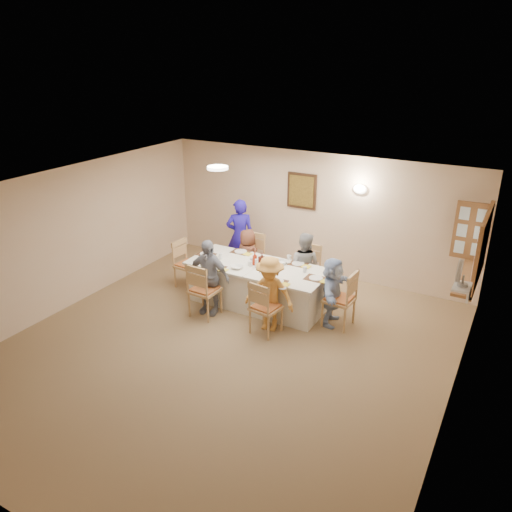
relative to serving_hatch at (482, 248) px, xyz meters
The scene contains 49 objects.
ground 4.28m from the serving_hatch, 143.22° to the right, with size 7.00×7.00×0.00m, color #82684B.
room_walls 4.01m from the serving_hatch, 143.22° to the right, with size 7.00×7.00×7.00m.
wall_picture 3.67m from the serving_hatch, 163.15° to the left, with size 0.62×0.05×0.72m.
wall_sconce 2.56m from the serving_hatch, 155.76° to the left, with size 0.26×0.09×0.18m, color white.
ceiling_light 4.41m from the serving_hatch, 167.93° to the right, with size 0.36×0.36×0.05m, color white.
serving_hatch is the anchor object (origin of this frame).
hatch_sill 0.54m from the serving_hatch, behind, with size 0.30×1.50×0.05m, color brown.
shutter_door 0.80m from the serving_hatch, 108.89° to the left, with size 0.55×0.04×1.00m, color brown.
fan_shelf 1.36m from the serving_hatch, 93.39° to the right, with size 0.22×0.36×0.03m, color white.
desk_fan 1.36m from the serving_hatch, 94.66° to the right, with size 0.30×0.30×0.28m, color #A5A5A8, non-canonical shape.
dining_table 3.76m from the serving_hatch, 167.60° to the right, with size 2.53×1.07×0.76m, color silver.
chair_back_left 4.23m from the serving_hatch, behind, with size 0.47×0.47×0.98m, color tan, non-canonical shape.
chair_back_right 3.08m from the serving_hatch, behind, with size 0.46×0.46×0.96m, color tan, non-canonical shape.
chair_front_left 4.51m from the serving_hatch, 159.06° to the right, with size 0.48×0.48×1.00m, color tan, non-canonical shape.
chair_front_right 3.46m from the serving_hatch, 151.60° to the right, with size 0.45×0.45×0.94m, color tan, non-canonical shape.
chair_left_end 5.22m from the serving_hatch, behind, with size 0.45×0.45×0.93m, color tan, non-canonical shape.
chair_right_end 2.33m from the serving_hatch, 158.48° to the right, with size 0.48×0.48×1.00m, color tan, non-canonical shape.
diner_back_left 4.21m from the serving_hatch, behind, with size 0.60×0.44×1.13m, color brown.
diner_back_right 3.03m from the serving_hatch, behind, with size 0.64×0.51×1.27m, color #929399.
diner_front_left 4.43m from the serving_hatch, 160.54° to the right, with size 0.83×0.41×1.36m, color #8A8F9E.
diner_front_right 3.36m from the serving_hatch, 153.46° to the right, with size 0.89×0.59×1.29m, color gold.
diner_right_end 2.40m from the serving_hatch, 159.71° to the right, with size 0.51×1.14×1.19m, color #A8C1ED.
caregiver 4.63m from the serving_hatch, behind, with size 0.68×0.61×1.55m, color #2417B0.
placemat_fl 4.34m from the serving_hatch, 163.82° to the right, with size 0.33×0.24×0.01m, color #472B19.
plate_fl 4.34m from the serving_hatch, 163.82° to the right, with size 0.25×0.25×0.02m, color white.
napkin_fl 4.18m from the serving_hatch, 162.46° to the right, with size 0.14×0.14×0.01m, color yellow.
placemat_fr 3.23m from the serving_hatch, 157.71° to the right, with size 0.34×0.25×0.01m, color #472B19.
plate_fr 3.22m from the serving_hatch, 157.71° to the right, with size 0.23×0.23×0.01m, color white.
napkin_fr 3.08m from the serving_hatch, 155.52° to the right, with size 0.13×0.13×0.01m, color yellow.
placemat_bl 4.19m from the serving_hatch, behind, with size 0.35×0.26×0.01m, color #472B19.
plate_bl 4.18m from the serving_hatch, behind, with size 0.23×0.23×0.01m, color white.
napkin_bl 4.01m from the serving_hatch, behind, with size 0.14×0.14×0.01m, color yellow.
placemat_br 3.02m from the serving_hatch, behind, with size 0.33×0.25×0.01m, color #472B19.
plate_br 3.02m from the serving_hatch, behind, with size 0.22×0.22×0.01m, color white.
napkin_br 2.85m from the serving_hatch, behind, with size 0.15×0.15×0.01m, color yellow.
placemat_le 4.73m from the serving_hatch, behind, with size 0.34×0.25×0.01m, color #472B19.
plate_le 4.73m from the serving_hatch, behind, with size 0.24×0.24×0.02m, color white.
napkin_le 4.56m from the serving_hatch, 169.49° to the right, with size 0.14×0.14×0.01m, color yellow.
placemat_re 2.61m from the serving_hatch, 162.09° to the right, with size 0.37×0.27×0.01m, color #472B19.
plate_re 2.61m from the serving_hatch, 162.09° to the right, with size 0.23×0.23×0.01m, color white.
napkin_re 2.46m from the serving_hatch, 159.58° to the right, with size 0.14×0.14×0.01m, color yellow.
teacup_a 4.48m from the serving_hatch, 166.18° to the right, with size 0.15×0.15×0.09m, color white.
teacup_b 3.23m from the serving_hatch, behind, with size 0.11×0.11×0.08m, color white.
bowl_a 3.97m from the serving_hatch, 164.41° to the right, with size 0.21×0.21×0.05m, color white.
bowl_b 3.28m from the serving_hatch, behind, with size 0.20×0.20×0.06m, color white.
condiment_ketchup 3.70m from the serving_hatch, 168.09° to the right, with size 0.10×0.10×0.24m, color #AB290E.
condiment_brown 3.59m from the serving_hatch, 168.95° to the right, with size 0.13×0.13×0.22m, color #522016.
condiment_malt 3.54m from the serving_hatch, 166.96° to the right, with size 0.13×0.13×0.16m, color #522016.
drinking_glass 3.79m from the serving_hatch, 168.84° to the right, with size 0.06×0.06×0.10m, color silver.
Camera 1 is at (3.64, -5.49, 4.30)m, focal length 35.00 mm.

